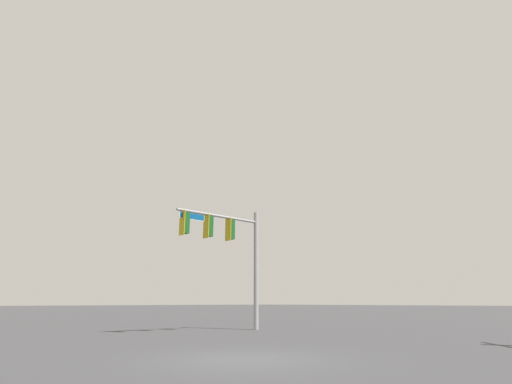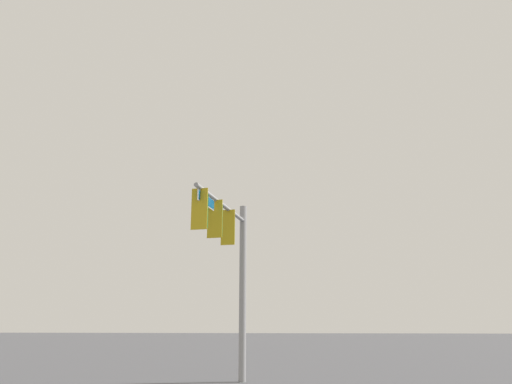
{
  "view_description": "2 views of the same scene",
  "coord_description": "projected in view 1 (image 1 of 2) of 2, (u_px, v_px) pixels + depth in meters",
  "views": [
    {
      "loc": [
        7.77,
        8.65,
        1.49
      ],
      "look_at": [
        -6.9,
        -6.71,
        7.38
      ],
      "focal_mm": 28.0,
      "sensor_mm": 36.0,
      "label": 1
    },
    {
      "loc": [
        10.75,
        -4.21,
        1.95
      ],
      "look_at": [
        -4.55,
        -7.2,
        6.21
      ],
      "focal_mm": 35.0,
      "sensor_mm": 36.0,
      "label": 2
    }
  ],
  "objects": [
    {
      "name": "ground_plane",
      "position": [
        243.0,
        359.0,
        10.8
      ],
      "size": [
        400.0,
        400.0,
        0.0
      ],
      "primitive_type": "plane",
      "color": "#38383A"
    },
    {
      "name": "signal_pole_near",
      "position": [
        232.0,
        246.0,
        22.6
      ],
      "size": [
        5.59,
        0.67,
        6.76
      ],
      "color": "gray",
      "rests_on": "ground_plane"
    }
  ]
}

